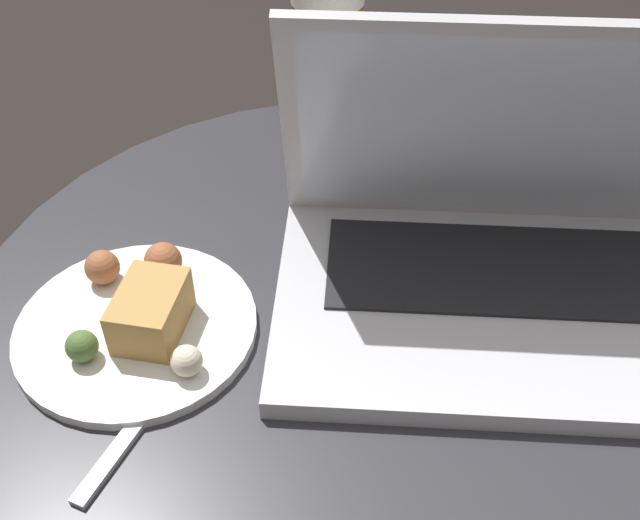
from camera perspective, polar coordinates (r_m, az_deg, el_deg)
The scene contains 5 objects.
table at distance 0.76m, azimuth 2.87°, elevation -12.19°, with size 0.69×0.69×0.56m.
laptop at distance 0.63m, azimuth 13.87°, elevation 0.87°, with size 0.40×0.29×0.24m.
beer_glass at distance 0.77m, azimuth 0.55°, elevation 14.02°, with size 0.07×0.07×0.19m.
snack_plate at distance 0.63m, azimuth -13.58°, elevation -4.30°, with size 0.20×0.20×0.05m.
fork at distance 0.58m, azimuth -12.43°, elevation -10.32°, with size 0.05×0.16×0.00m.
Camera 1 is at (0.05, -0.45, 1.01)m, focal length 42.00 mm.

